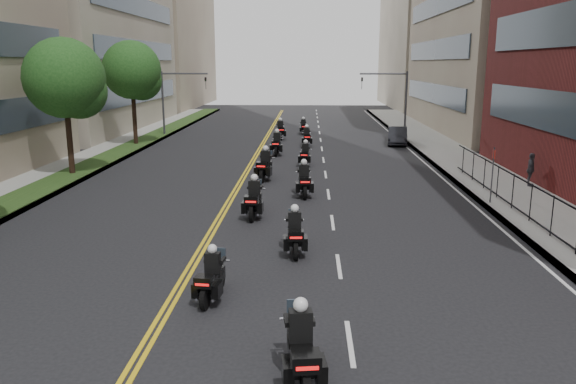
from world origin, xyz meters
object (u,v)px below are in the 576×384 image
Objects in this scene: motorcycle_3 at (295,234)px; pedestrian_c at (531,170)px; motorcycle_10 at (280,131)px; motorcycle_4 at (254,200)px; motorcycle_6 at (265,167)px; motorcycle_9 at (307,138)px; motorcycle_1 at (301,351)px; motorcycle_5 at (304,182)px; motorcycle_7 at (305,155)px; parked_sedan at (397,136)px; motorcycle_8 at (277,145)px; motorcycle_11 at (303,127)px; motorcycle_2 at (212,278)px.

motorcycle_3 is 1.33× the size of pedestrian_c.
motorcycle_10 is 1.44× the size of pedestrian_c.
motorcycle_10 reaches higher than motorcycle_4.
motorcycle_6 is 1.12× the size of motorcycle_9.
motorcycle_1 is 1.05× the size of motorcycle_9.
motorcycle_5 is 8.25m from motorcycle_7.
motorcycle_8 is at bearing -140.63° from parked_sedan.
motorcycle_9 is 0.55× the size of parked_sedan.
pedestrian_c reaches higher than motorcycle_4.
motorcycle_8 is 12.01m from motorcycle_11.
pedestrian_c reaches higher than motorcycle_3.
motorcycle_11 is 9.76m from parked_sedan.
pedestrian_c is at bearing -60.71° from motorcycle_10.
motorcycle_5 is (-0.10, 16.28, 0.01)m from motorcycle_1.
motorcycle_3 is 0.54× the size of parked_sedan.
motorcycle_8 is at bearing -102.52° from motorcycle_11.
motorcycle_3 is 1.02× the size of motorcycle_7.
motorcycle_11 is (-0.29, 24.26, -0.09)m from motorcycle_5.
motorcycle_6 is 0.61× the size of parked_sedan.
motorcycle_6 reaches higher than motorcycle_4.
parked_sedan is (7.21, 9.76, 0.04)m from motorcycle_7.
motorcycle_4 is (-2.14, 12.39, 0.01)m from motorcycle_1.
motorcycle_7 is at bearing 82.89° from motorcycle_1.
motorcycle_9 is at bearing -68.35° from motorcycle_10.
motorcycle_1 is 35.02m from parked_sedan.
motorcycle_9 is at bearing -160.94° from parked_sedan.
motorcycle_7 is 16.01m from motorcycle_11.
parked_sedan is at bearing 33.40° from motorcycle_8.
motorcycle_5 reaches higher than motorcycle_11.
motorcycle_2 is 19.93m from pedestrian_c.
motorcycle_3 is at bearing -94.17° from motorcycle_11.
motorcycle_8 is (0.36, 24.66, 0.12)m from motorcycle_2.
motorcycle_11 is 1.25× the size of pedestrian_c.
motorcycle_1 is at bearing -93.73° from motorcycle_11.
parked_sedan is (9.38, 14.24, -0.06)m from motorcycle_6.
motorcycle_1 reaches higher than parked_sedan.
motorcycle_9 is (2.09, 20.49, -0.05)m from motorcycle_4.
motorcycle_1 is 40.54m from motorcycle_11.
motorcycle_9 is (0.04, 8.35, 0.02)m from motorcycle_7.
motorcycle_4 is at bearing -98.44° from motorcycle_9.
motorcycle_5 is 1.15× the size of motorcycle_11.
motorcycle_9 is at bearing 87.73° from motorcycle_6.
motorcycle_9 is (0.28, 24.98, 0.01)m from motorcycle_3.
motorcycle_11 is at bearing 83.22° from motorcycle_1.
motorcycle_3 is at bearing -73.37° from motorcycle_6.
parked_sedan is at bearing -22.96° from motorcycle_10.
parked_sedan is at bearing 64.45° from motorcycle_5.
motorcycle_9 is 7.30m from parked_sedan.
motorcycle_3 is at bearing -85.88° from motorcycle_7.
motorcycle_9 is at bearing 65.97° from motorcycle_8.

